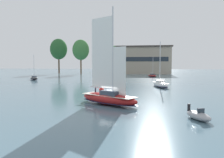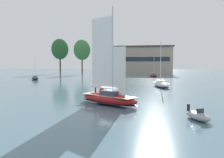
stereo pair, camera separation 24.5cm
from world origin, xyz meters
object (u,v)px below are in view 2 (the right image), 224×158
Objects in this scene: tree_shore_right at (60,49)px; motor_tender at (198,116)px; sailboat_moored_outer_mooring at (115,75)px; channel_buoy at (102,89)px; sailboat_main at (108,97)px; sailboat_moored_near_marina at (153,75)px; tree_shore_center at (114,54)px; sailboat_moored_far_slip at (161,84)px; tree_shore_left at (82,50)px; sailboat_moored_mid_channel at (35,78)px.

tree_shore_right is 112.05m from motor_tender.
channel_buoy is (5.39, -53.62, -0.04)m from sailboat_moored_outer_mooring.
sailboat_main reaches higher than sailboat_moored_near_marina.
sailboat_moored_near_marina is 71.51m from motor_tender.
tree_shore_center is 1.73× the size of sailboat_moored_near_marina.
tree_shore_center is at bearing 98.65° from sailboat_main.
tree_shore_right is 1.51× the size of sailboat_main.
sailboat_main is at bearing -73.97° from channel_buoy.
sailboat_main is 12.28m from motor_tender.
channel_buoy is at bearing -138.51° from sailboat_moored_far_slip.
sailboat_moored_near_marina is at bearing 92.29° from motor_tender.
motor_tender is 2.22× the size of channel_buoy.
sailboat_moored_far_slip is at bearing 93.57° from motor_tender.
sailboat_moored_far_slip is at bearing -67.76° from sailboat_moored_outer_mooring.
sailboat_main is (44.88, -89.93, -12.85)m from tree_shore_right.
motor_tender is at bearing -86.43° from sailboat_moored_far_slip.
sailboat_moored_near_marina is 0.82× the size of sailboat_moored_far_slip.
tree_shore_right reaches higher than tree_shore_left.
motor_tender is (19.43, -73.22, -0.27)m from sailboat_moored_outer_mooring.
sailboat_moored_near_marina is 47.45m from sailboat_moored_mid_channel.
tree_shore_right reaches higher than sailboat_main.
sailboat_moored_outer_mooring is (-16.57, 1.76, 0.09)m from sailboat_moored_near_marina.
sailboat_main reaches higher than motor_tender.
tree_shore_right is at bearing 166.37° from tree_shore_left.
tree_shore_left is at bearing 109.53° from sailboat_main.
tree_shore_left is 11.16× the size of channel_buoy.
channel_buoy is at bearing 125.60° from motor_tender.
sailboat_main is at bearing -63.48° from tree_shore_right.
sailboat_moored_near_marina reaches higher than channel_buoy.
tree_shore_right is 2.30× the size of sailboat_moored_mid_channel.
sailboat_main is (13.42, -88.24, -9.80)m from tree_shore_center.
motor_tender is (2.86, -71.45, -0.18)m from sailboat_moored_near_marina.
sailboat_moored_near_marina is at bearing 83.44° from sailboat_main.
tree_shore_center is at bearing 108.69° from sailboat_moored_far_slip.
sailboat_moored_far_slip is (8.42, 23.69, -0.31)m from sailboat_main.
sailboat_moored_mid_channel is at bearing 132.63° from motor_tender.
sailboat_moored_outer_mooring reaches higher than sailboat_moored_near_marina.
sailboat_moored_mid_channel is (-2.99, -45.36, -12.54)m from tree_shore_left.
tree_shore_center is 4.16× the size of motor_tender.
sailboat_main is at bearing 147.20° from motor_tender.
sailboat_moored_far_slip is 6.49× the size of channel_buoy.
motor_tender is at bearing -75.96° from tree_shore_center.
sailboat_moored_outer_mooring is 75.75m from motor_tender.
tree_shore_left is at bearing -174.19° from tree_shore_center.
tree_shore_center reaches higher than sailboat_moored_mid_channel.
sailboat_main is 1.28× the size of sailboat_moored_outer_mooring.
sailboat_moored_outer_mooring is at bearing 112.24° from sailboat_moored_far_slip.
tree_shore_left is 79.30m from channel_buoy.
sailboat_moored_outer_mooring is (35.76, -23.36, -13.19)m from tree_shore_right.
tree_shore_right reaches higher than channel_buoy.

